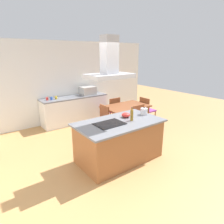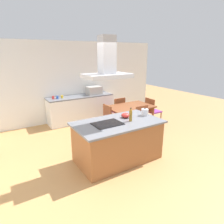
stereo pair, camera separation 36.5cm
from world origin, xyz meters
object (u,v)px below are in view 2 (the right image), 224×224
(mixing_bowl, at_px, (126,115))
(coffee_mug_blue, at_px, (57,97))
(tea_kettle, at_px, (145,112))
(cooktop, at_px, (107,124))
(chair_at_left_end, at_px, (104,119))
(chair_facing_back_wall, at_px, (118,109))
(range_hood, at_px, (107,65))
(coffee_mug_yellow, at_px, (62,97))
(countertop_microwave, at_px, (94,90))
(coffee_mug_red, at_px, (53,98))
(chair_at_right_end, at_px, (152,109))
(dining_table, at_px, (130,109))
(olive_oil_bottle, at_px, (131,115))
(chair_facing_island, at_px, (144,120))

(mixing_bowl, relative_size, coffee_mug_blue, 2.19)
(tea_kettle, relative_size, mixing_bowl, 1.11)
(cooktop, height_order, chair_at_left_end, cooktop)
(chair_facing_back_wall, bearing_deg, range_hood, -128.57)
(coffee_mug_yellow, height_order, chair_at_left_end, coffee_mug_yellow)
(cooktop, distance_m, countertop_microwave, 3.10)
(coffee_mug_red, bearing_deg, chair_at_right_end, -29.14)
(dining_table, distance_m, chair_at_right_end, 0.93)
(olive_oil_bottle, relative_size, chair_at_left_end, 0.33)
(chair_at_left_end, relative_size, chair_facing_back_wall, 1.00)
(olive_oil_bottle, height_order, mixing_bowl, olive_oil_bottle)
(olive_oil_bottle, xyz_separation_m, range_hood, (-0.52, 0.11, 1.08))
(coffee_mug_blue, height_order, dining_table, coffee_mug_blue)
(chair_at_right_end, xyz_separation_m, chair_facing_island, (-0.92, -0.67, 0.00))
(olive_oil_bottle, distance_m, mixing_bowl, 0.26)
(coffee_mug_blue, xyz_separation_m, chair_facing_back_wall, (1.77, -0.87, -0.44))
(tea_kettle, bearing_deg, range_hood, -177.52)
(range_hood, bearing_deg, coffee_mug_yellow, 90.17)
(chair_at_left_end, bearing_deg, olive_oil_bottle, -96.43)
(chair_facing_back_wall, bearing_deg, coffee_mug_yellow, 150.86)
(mixing_bowl, distance_m, coffee_mug_red, 2.89)
(chair_at_right_end, relative_size, range_hood, 0.99)
(chair_facing_back_wall, relative_size, range_hood, 0.99)
(countertop_microwave, bearing_deg, chair_facing_back_wall, -63.07)
(tea_kettle, xyz_separation_m, dining_table, (0.54, 1.29, -0.31))
(coffee_mug_yellow, bearing_deg, chair_at_right_end, -31.75)
(tea_kettle, distance_m, chair_facing_island, 0.95)
(chair_at_left_end, bearing_deg, chair_facing_island, -36.01)
(cooktop, bearing_deg, coffee_mug_red, 95.84)
(tea_kettle, height_order, chair_facing_back_wall, tea_kettle)
(cooktop, distance_m, coffee_mug_red, 2.92)
(coffee_mug_red, height_order, dining_table, coffee_mug_red)
(cooktop, relative_size, tea_kettle, 2.75)
(dining_table, height_order, range_hood, range_hood)
(countertop_microwave, distance_m, coffee_mug_blue, 1.33)
(tea_kettle, relative_size, dining_table, 0.16)
(chair_facing_back_wall, bearing_deg, cooktop, -128.57)
(countertop_microwave, xyz_separation_m, chair_at_right_end, (1.36, -1.54, -0.53))
(dining_table, bearing_deg, olive_oil_bottle, -126.75)
(coffee_mug_red, height_order, coffee_mug_blue, same)
(tea_kettle, distance_m, chair_facing_back_wall, 2.09)
(tea_kettle, xyz_separation_m, olive_oil_bottle, (-0.53, -0.15, 0.05))
(coffee_mug_red, bearing_deg, chair_at_left_end, -57.99)
(olive_oil_bottle, xyz_separation_m, chair_facing_back_wall, (1.08, 2.11, -0.52))
(olive_oil_bottle, distance_m, chair_at_right_end, 2.51)
(coffee_mug_yellow, bearing_deg, chair_facing_back_wall, -29.14)
(chair_facing_island, bearing_deg, dining_table, 90.00)
(olive_oil_bottle, relative_size, coffee_mug_red, 3.28)
(chair_at_left_end, height_order, chair_facing_back_wall, same)
(coffee_mug_yellow, xyz_separation_m, chair_facing_island, (1.61, -2.23, -0.44))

